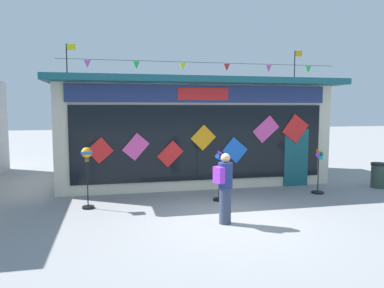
{
  "coord_description": "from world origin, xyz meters",
  "views": [
    {
      "loc": [
        -2.73,
        -8.42,
        2.73
      ],
      "look_at": [
        -0.2,
        2.9,
        1.59
      ],
      "focal_mm": 34.29,
      "sensor_mm": 36.0,
      "label": 1
    }
  ],
  "objects_px": {
    "wind_spinner_far_left": "(87,163)",
    "person_mid_plaza": "(225,187)",
    "wind_spinner_center_left": "(319,168)",
    "trash_bin": "(378,175)",
    "kite_shop_building": "(189,130)",
    "wind_spinner_left": "(219,174)"
  },
  "relations": [
    {
      "from": "kite_shop_building",
      "to": "person_mid_plaza",
      "type": "height_order",
      "value": "kite_shop_building"
    },
    {
      "from": "wind_spinner_center_left",
      "to": "wind_spinner_far_left",
      "type": "bearing_deg",
      "value": -178.33
    },
    {
      "from": "wind_spinner_far_left",
      "to": "wind_spinner_left",
      "type": "bearing_deg",
      "value": 0.19
    },
    {
      "from": "kite_shop_building",
      "to": "person_mid_plaza",
      "type": "bearing_deg",
      "value": -93.75
    },
    {
      "from": "kite_shop_building",
      "to": "person_mid_plaza",
      "type": "distance_m",
      "value": 5.88
    },
    {
      "from": "kite_shop_building",
      "to": "wind_spinner_far_left",
      "type": "height_order",
      "value": "kite_shop_building"
    },
    {
      "from": "kite_shop_building",
      "to": "person_mid_plaza",
      "type": "relative_size",
      "value": 5.82
    },
    {
      "from": "wind_spinner_far_left",
      "to": "trash_bin",
      "type": "xyz_separation_m",
      "value": [
        9.62,
        0.57,
        -0.81
      ]
    },
    {
      "from": "wind_spinner_left",
      "to": "wind_spinner_far_left",
      "type": "bearing_deg",
      "value": -179.81
    },
    {
      "from": "trash_bin",
      "to": "wind_spinner_left",
      "type": "bearing_deg",
      "value": -174.62
    },
    {
      "from": "kite_shop_building",
      "to": "person_mid_plaza",
      "type": "xyz_separation_m",
      "value": [
        -0.38,
        -5.79,
        -0.99
      ]
    },
    {
      "from": "kite_shop_building",
      "to": "wind_spinner_far_left",
      "type": "xyz_separation_m",
      "value": [
        -3.61,
        -3.7,
        -0.64
      ]
    },
    {
      "from": "kite_shop_building",
      "to": "wind_spinner_center_left",
      "type": "bearing_deg",
      "value": -45.05
    },
    {
      "from": "trash_bin",
      "to": "wind_spinner_center_left",
      "type": "bearing_deg",
      "value": -171.87
    },
    {
      "from": "person_mid_plaza",
      "to": "wind_spinner_far_left",
      "type": "bearing_deg",
      "value": 32.75
    },
    {
      "from": "kite_shop_building",
      "to": "wind_spinner_center_left",
      "type": "relative_size",
      "value": 6.72
    },
    {
      "from": "wind_spinner_far_left",
      "to": "person_mid_plaza",
      "type": "xyz_separation_m",
      "value": [
        3.23,
        -2.08,
        -0.35
      ]
    },
    {
      "from": "wind_spinner_center_left",
      "to": "trash_bin",
      "type": "distance_m",
      "value": 2.57
    },
    {
      "from": "person_mid_plaza",
      "to": "trash_bin",
      "type": "height_order",
      "value": "person_mid_plaza"
    },
    {
      "from": "wind_spinner_center_left",
      "to": "trash_bin",
      "type": "bearing_deg",
      "value": 8.13
    },
    {
      "from": "person_mid_plaza",
      "to": "wind_spinner_center_left",
      "type": "bearing_deg",
      "value": -83.89
    },
    {
      "from": "wind_spinner_left",
      "to": "wind_spinner_center_left",
      "type": "bearing_deg",
      "value": 3.31
    }
  ]
}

